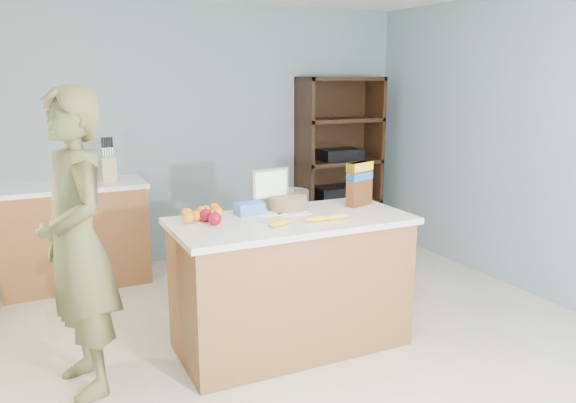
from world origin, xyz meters
name	(u,v)px	position (x,y,z in m)	size (l,w,h in m)	color
floor	(312,364)	(0.00, 0.00, 0.00)	(4.50, 5.00, 0.02)	beige
walls	(314,103)	(0.00, 0.00, 1.65)	(4.52, 5.02, 2.51)	gray
counter_peninsula	(291,288)	(0.00, 0.30, 0.42)	(1.56, 0.76, 0.90)	brown
back_cabinet	(74,234)	(-1.20, 2.20, 0.45)	(1.24, 0.62, 0.90)	brown
shelving_unit	(337,164)	(1.55, 2.35, 0.86)	(0.90, 0.40, 1.80)	black
person	(77,244)	(-1.32, 0.36, 0.88)	(0.64, 0.42, 1.76)	brown
knife_block	(109,168)	(-0.87, 2.16, 1.02)	(0.12, 0.10, 0.31)	tan
envelopes	(283,214)	(0.00, 0.42, 0.90)	(0.37, 0.23, 0.00)	white
bananas	(303,220)	(0.01, 0.16, 0.92)	(0.58, 0.17, 0.04)	yellow
apples	(210,217)	(-0.52, 0.39, 0.94)	(0.11, 0.19, 0.08)	maroon
oranges	(201,213)	(-0.53, 0.54, 0.94)	(0.30, 0.25, 0.07)	orange
blue_carton	(249,209)	(-0.21, 0.51, 0.94)	(0.18, 0.12, 0.08)	blue
salad_bowl	(287,201)	(0.09, 0.54, 0.96)	(0.30, 0.30, 0.13)	#267219
tv	(270,186)	(-0.01, 0.62, 1.06)	(0.28, 0.12, 0.28)	silver
cereal_box	(360,180)	(0.60, 0.42, 1.08)	(0.22, 0.14, 0.31)	#592B14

